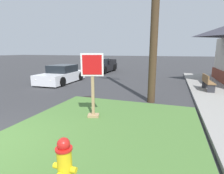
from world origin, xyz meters
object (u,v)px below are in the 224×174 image
manhole_cover (88,98)px  parked_sedan_white (62,75)px  pickup_truck_black (101,66)px  street_bench (207,82)px  fire_hydrant (65,168)px  stop_sign (93,87)px

manhole_cover → parked_sedan_white: parked_sedan_white is taller
pickup_truck_black → street_bench: 11.30m
street_bench → pickup_truck_black: bearing=143.8°
fire_hydrant → manhole_cover: bearing=113.8°
parked_sedan_white → pickup_truck_black: pickup_truck_black is taller
stop_sign → manhole_cover: (-1.41, 2.34, -1.08)m
fire_hydrant → stop_sign: (-0.98, 3.06, 0.57)m
fire_hydrant → pickup_truck_black: (-5.86, 15.33, 0.10)m
parked_sedan_white → fire_hydrant: bearing=-54.8°
stop_sign → street_bench: size_ratio=1.47×
stop_sign → manhole_cover: bearing=121.0°
fire_hydrant → stop_sign: 3.26m
manhole_cover → pickup_truck_black: 10.54m
pickup_truck_black → street_bench: (9.12, -6.67, -0.03)m
manhole_cover → stop_sign: bearing=-59.0°
manhole_cover → street_bench: bearing=30.1°
manhole_cover → street_bench: (5.64, 3.26, 0.57)m
street_bench → stop_sign: bearing=-127.1°
fire_hydrant → parked_sedan_white: size_ratio=0.22×
stop_sign → street_bench: stop_sign is taller
street_bench → manhole_cover: bearing=-149.9°
parked_sedan_white → pickup_truck_black: (0.26, 6.66, 0.08)m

